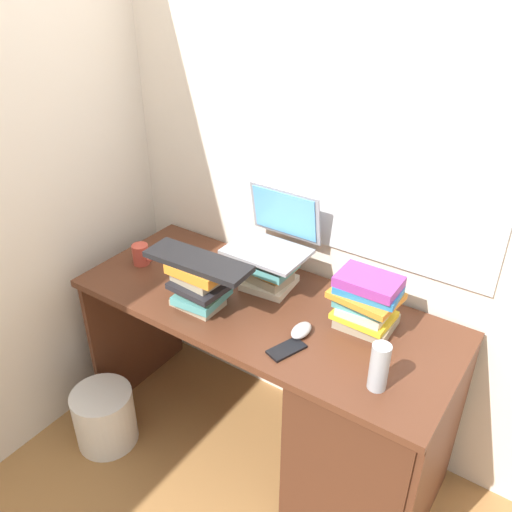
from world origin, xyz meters
The scene contains 14 objects.
ground_plane centered at (0.00, 0.00, 0.00)m, with size 6.00×6.00×0.00m, color olive.
wall_back centered at (0.00, 0.36, 1.30)m, with size 6.00×0.06×2.60m.
wall_left centered at (-0.92, 0.00, 1.30)m, with size 0.05×6.00×2.60m, color beige.
desk centered at (0.39, -0.02, 0.42)m, with size 1.52×0.63×0.78m.
book_stack_tall centered at (-0.06, 0.13, 0.85)m, with size 0.22×0.20×0.15m.
book_stack_keyboard_riser centered at (-0.20, -0.14, 0.88)m, with size 0.22×0.21×0.19m.
book_stack_side centered at (0.38, 0.10, 0.89)m, with size 0.25×0.20×0.22m.
laptop centered at (-0.07, 0.18, 0.99)m, with size 0.32×0.27×0.23m.
keyboard centered at (-0.20, -0.14, 0.98)m, with size 0.42×0.14×0.02m, color black.
computer_mouse centered at (0.21, -0.07, 0.80)m, with size 0.06×0.10×0.04m, color #A5A8AD.
mug centered at (-0.61, -0.04, 0.82)m, with size 0.11×0.07×0.09m.
water_bottle centered at (0.55, -0.16, 0.86)m, with size 0.06×0.06×0.17m, color #999EA5.
cell_phone centered at (0.22, -0.18, 0.78)m, with size 0.07×0.14×0.01m, color black.
wastebasket centered at (-0.60, -0.39, 0.14)m, with size 0.27×0.27×0.28m, color silver.
Camera 1 is at (0.96, -1.44, 2.02)m, focal length 38.17 mm.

